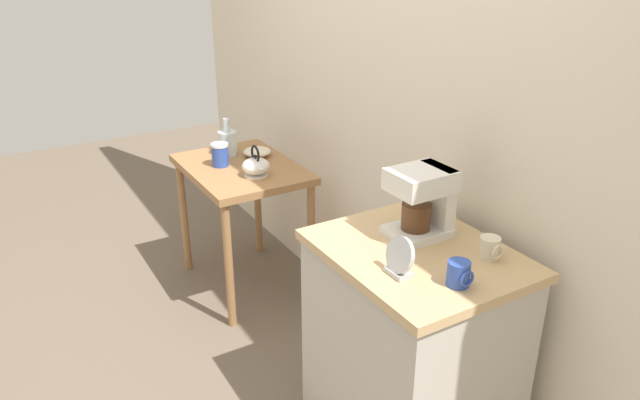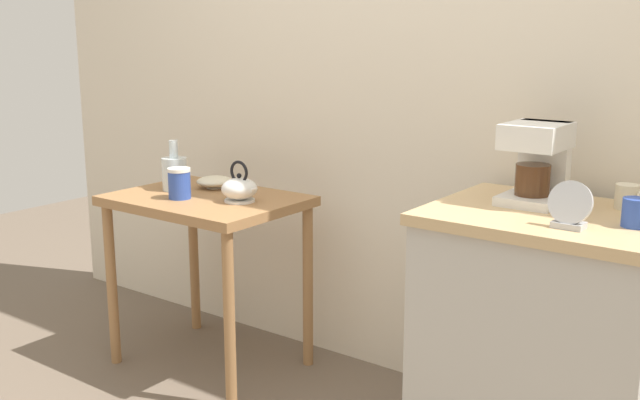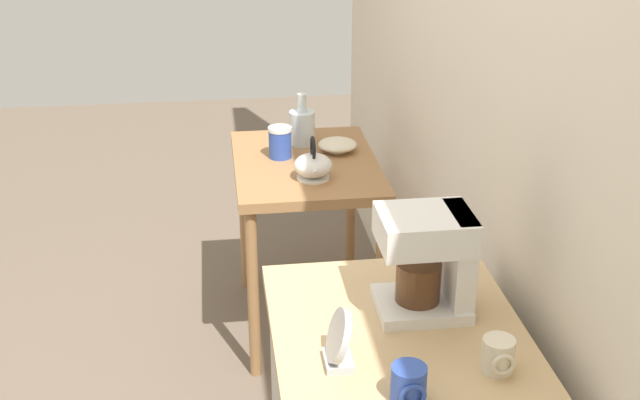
# 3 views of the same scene
# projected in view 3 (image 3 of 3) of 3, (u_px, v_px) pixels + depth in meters

# --- Properties ---
(back_wall) EXTENTS (4.40, 0.10, 2.80)m
(back_wall) POSITION_uv_depth(u_px,v_px,m) (501.00, 45.00, 2.34)
(back_wall) COLOR beige
(back_wall) RESTS_ON ground_plane
(wooden_table) EXTENTS (0.77, 0.57, 0.75)m
(wooden_table) POSITION_uv_depth(u_px,v_px,m) (306.00, 186.00, 3.33)
(wooden_table) COLOR #9E7044
(wooden_table) RESTS_ON ground_plane
(bowl_stoneware) EXTENTS (0.16, 0.16, 0.05)m
(bowl_stoneware) POSITION_uv_depth(u_px,v_px,m) (337.00, 145.00, 3.37)
(bowl_stoneware) COLOR beige
(bowl_stoneware) RESTS_ON wooden_table
(teakettle) EXTENTS (0.18, 0.14, 0.17)m
(teakettle) POSITION_uv_depth(u_px,v_px,m) (313.00, 166.00, 3.10)
(teakettle) COLOR white
(teakettle) RESTS_ON wooden_table
(glass_carafe_vase) EXTENTS (0.11, 0.11, 0.22)m
(glass_carafe_vase) POSITION_uv_depth(u_px,v_px,m) (302.00, 126.00, 3.43)
(glass_carafe_vase) COLOR silver
(glass_carafe_vase) RESTS_ON wooden_table
(canister_enamel) EXTENTS (0.09, 0.09, 0.13)m
(canister_enamel) POSITION_uv_depth(u_px,v_px,m) (280.00, 142.00, 3.30)
(canister_enamel) COLOR #2D4CAD
(canister_enamel) RESTS_ON wooden_table
(coffee_maker) EXTENTS (0.18, 0.22, 0.26)m
(coffee_maker) POSITION_uv_depth(u_px,v_px,m) (432.00, 258.00, 1.98)
(coffee_maker) COLOR white
(coffee_maker) RESTS_ON kitchen_counter
(mug_blue) EXTENTS (0.08, 0.07, 0.08)m
(mug_blue) POSITION_uv_depth(u_px,v_px,m) (409.00, 385.00, 1.69)
(mug_blue) COLOR #2D4CAD
(mug_blue) RESTS_ON kitchen_counter
(mug_small_cream) EXTENTS (0.08, 0.07, 0.08)m
(mug_small_cream) POSITION_uv_depth(u_px,v_px,m) (498.00, 355.00, 1.79)
(mug_small_cream) COLOR beige
(mug_small_cream) RESTS_ON kitchen_counter
(table_clock) EXTENTS (0.12, 0.06, 0.14)m
(table_clock) POSITION_uv_depth(u_px,v_px,m) (338.00, 341.00, 1.80)
(table_clock) COLOR #B2B5BA
(table_clock) RESTS_ON kitchen_counter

